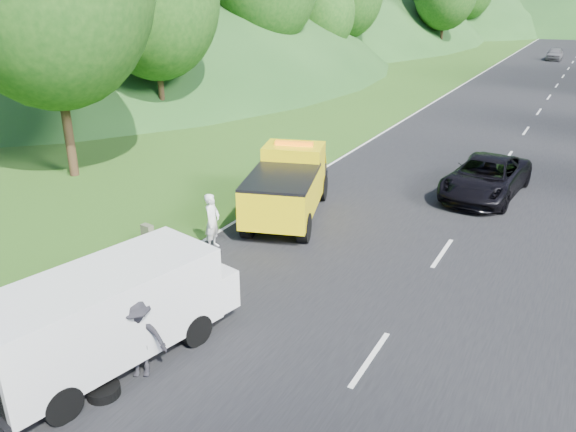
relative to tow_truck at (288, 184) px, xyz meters
The scene contains 12 objects.
ground 5.19m from the tow_truck, 59.50° to the right, with size 320.00×320.00×0.00m, color #38661E.
road_surface 36.10m from the tow_truck, 81.12° to the left, with size 14.00×200.00×0.02m, color black.
tree_line_left 58.03m from the tow_truck, 106.45° to the left, with size 14.00×140.00×14.00m, color #335E1B, non-canonical shape.
tow_truck is the anchor object (origin of this frame).
white_van 9.08m from the tow_truck, 85.27° to the right, with size 3.78×6.44×2.15m.
woman 3.69m from the tow_truck, 102.42° to the right, with size 0.64×0.47×1.77m, color silver.
child 5.51m from the tow_truck, 90.21° to the right, with size 0.52×0.41×1.08m, color #C5C76A.
worker 9.37m from the tow_truck, 80.17° to the right, with size 1.16×0.67×1.79m, color black.
suitcase 5.04m from the tow_truck, 124.11° to the right, with size 0.39×0.22×0.63m, color #51543F.
spare_tire 10.17m from the tow_truck, 82.16° to the right, with size 0.66×0.66×0.20m, color black.
passing_suv 7.98m from the tow_truck, 44.62° to the left, with size 2.45×5.32×1.48m, color black.
dist_car_a 54.82m from the tow_truck, 86.26° to the left, with size 1.56×3.87×1.32m, color #545359.
Camera 1 is at (6.35, -11.71, 7.50)m, focal length 35.00 mm.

